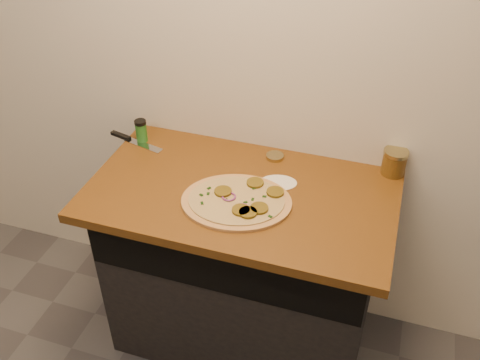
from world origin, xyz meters
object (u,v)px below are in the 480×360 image
(salsa_jar, at_px, (394,162))
(spice_shaker, at_px, (141,131))
(pizza, at_px, (238,201))
(chefs_knife, at_px, (131,140))

(salsa_jar, bearing_deg, spice_shaker, -175.09)
(pizza, bearing_deg, spice_shaker, 151.99)
(spice_shaker, bearing_deg, chefs_knife, -158.90)
(pizza, relative_size, spice_shaker, 4.77)
(chefs_knife, xyz_separation_m, salsa_jar, (1.12, 0.11, 0.05))
(salsa_jar, height_order, spice_shaker, salsa_jar)
(chefs_knife, relative_size, salsa_jar, 2.56)
(chefs_knife, bearing_deg, salsa_jar, 5.60)
(chefs_knife, bearing_deg, pizza, -24.72)
(pizza, distance_m, spice_shaker, 0.61)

